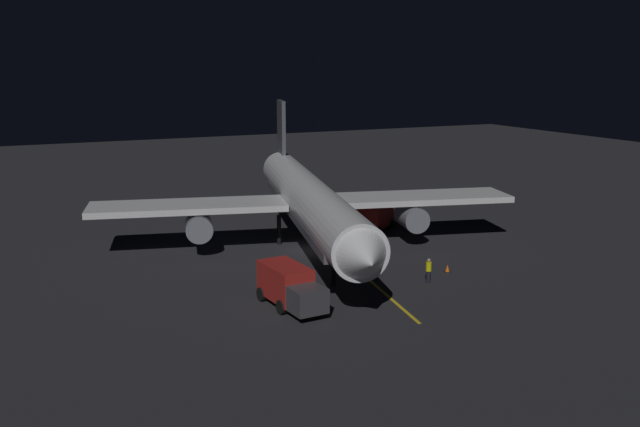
% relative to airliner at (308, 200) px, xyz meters
% --- Properties ---
extents(ground_plane, '(180.00, 180.00, 0.20)m').
position_rel_airliner_xyz_m(ground_plane, '(0.16, 0.62, -4.17)').
color(ground_plane, '#242429').
extents(apron_guide_stripe, '(4.80, 27.30, 0.01)m').
position_rel_airliner_xyz_m(apron_guide_stripe, '(-1.24, 4.62, -4.06)').
color(apron_guide_stripe, gold).
rests_on(apron_guide_stripe, ground_plane).
extents(airliner, '(34.79, 39.07, 11.29)m').
position_rel_airliner_xyz_m(airliner, '(0.00, 0.00, 0.00)').
color(airliner, white).
rests_on(airliner, ground_plane).
extents(baggage_truck, '(2.60, 5.97, 2.61)m').
position_rel_airliner_xyz_m(baggage_truck, '(6.86, 12.37, -2.75)').
color(baggage_truck, maroon).
rests_on(baggage_truck, ground_plane).
extents(catering_truck, '(6.06, 5.48, 2.59)m').
position_rel_airliner_xyz_m(catering_truck, '(-8.40, -3.37, -2.75)').
color(catering_truck, maroon).
rests_on(catering_truck, ground_plane).
extents(ground_crew_worker, '(0.40, 0.40, 1.74)m').
position_rel_airliner_xyz_m(ground_crew_worker, '(-3.82, 11.83, -3.18)').
color(ground_crew_worker, black).
rests_on(ground_crew_worker, ground_plane).
extents(traffic_cone_near_left, '(0.50, 0.50, 0.55)m').
position_rel_airliner_xyz_m(traffic_cone_near_left, '(-0.21, 8.39, -3.82)').
color(traffic_cone_near_left, '#EA590F').
rests_on(traffic_cone_near_left, ground_plane).
extents(traffic_cone_near_right, '(0.50, 0.50, 0.55)m').
position_rel_airliner_xyz_m(traffic_cone_near_right, '(-6.54, 10.25, -3.82)').
color(traffic_cone_near_right, '#EA590F').
rests_on(traffic_cone_near_right, ground_plane).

